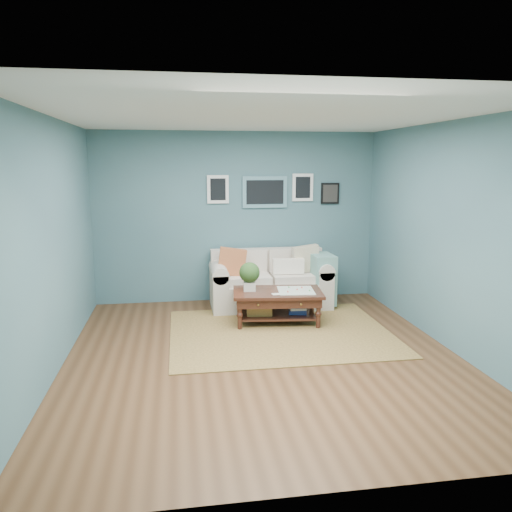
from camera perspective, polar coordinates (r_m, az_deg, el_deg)
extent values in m
plane|color=brown|center=(5.92, 0.81, -11.29)|extent=(5.00, 5.00, 0.00)
plane|color=white|center=(5.52, 0.88, 15.71)|extent=(5.00, 5.00, 0.00)
cube|color=#3D606B|center=(8.02, -2.19, 4.44)|extent=(4.50, 0.02, 2.70)
cube|color=#3D606B|center=(3.18, 8.52, -5.15)|extent=(4.50, 0.02, 2.70)
cube|color=#3D606B|center=(5.64, -22.31, 1.05)|extent=(0.02, 5.00, 2.70)
cube|color=#3D606B|center=(6.34, 21.32, 2.09)|extent=(0.02, 5.00, 2.70)
cube|color=#5A8A98|center=(8.03, 1.02, 7.32)|extent=(0.72, 0.03, 0.50)
cube|color=black|center=(8.01, 1.04, 7.31)|extent=(0.60, 0.01, 0.38)
cube|color=white|center=(7.93, -4.38, 7.61)|extent=(0.34, 0.03, 0.44)
cube|color=white|center=(8.15, 5.36, 7.82)|extent=(0.34, 0.03, 0.44)
cube|color=black|center=(8.28, 8.45, 7.10)|extent=(0.30, 0.03, 0.34)
cube|color=brown|center=(6.67, 2.78, -8.70)|extent=(2.87, 2.29, 0.01)
cube|color=silver|center=(7.80, 1.60, -4.33)|extent=(1.36, 0.84, 0.40)
cube|color=silver|center=(8.01, 1.19, -0.75)|extent=(1.78, 0.21, 0.46)
cube|color=silver|center=(7.67, -4.26, -3.86)|extent=(0.23, 0.84, 0.59)
cube|color=silver|center=(7.95, 7.25, -3.40)|extent=(0.23, 0.84, 0.59)
cylinder|color=silver|center=(7.60, -4.29, -1.69)|extent=(0.25, 0.84, 0.25)
cylinder|color=silver|center=(7.89, 7.30, -1.30)|extent=(0.25, 0.84, 0.25)
cube|color=silver|center=(7.62, -1.01, -2.63)|extent=(0.69, 0.54, 0.12)
cube|color=silver|center=(7.75, 4.33, -2.44)|extent=(0.69, 0.54, 0.12)
cube|color=silver|center=(7.83, -1.29, -0.52)|extent=(0.69, 0.11, 0.34)
cube|color=silver|center=(7.96, 3.91, -0.36)|extent=(0.69, 0.11, 0.34)
cube|color=#D75435|center=(7.55, -2.76, -0.66)|extent=(0.46, 0.17, 0.45)
cube|color=beige|center=(7.82, 5.73, -0.30)|extent=(0.45, 0.17, 0.44)
cube|color=white|center=(7.66, 3.72, -1.16)|extent=(0.48, 0.11, 0.23)
cube|color=#74A99D|center=(7.81, 7.51, -2.58)|extent=(0.33, 0.53, 0.77)
cube|color=black|center=(6.95, 2.48, -4.18)|extent=(1.30, 0.84, 0.04)
cube|color=black|center=(6.97, 2.47, -4.83)|extent=(1.21, 0.75, 0.12)
cube|color=black|center=(7.03, 2.46, -6.73)|extent=(1.09, 0.64, 0.03)
sphere|color=gold|center=(6.63, 0.25, -5.61)|extent=(0.03, 0.03, 0.03)
sphere|color=gold|center=(6.68, 5.18, -5.53)|extent=(0.03, 0.03, 0.03)
cylinder|color=black|center=(6.72, -1.87, -6.72)|extent=(0.06, 0.06, 0.42)
cylinder|color=black|center=(6.81, 7.15, -6.55)|extent=(0.06, 0.06, 0.42)
cylinder|color=black|center=(7.25, -1.93, -5.43)|extent=(0.06, 0.06, 0.42)
cylinder|color=black|center=(7.33, 6.42, -5.29)|extent=(0.06, 0.06, 0.42)
cube|color=silver|center=(6.95, -0.74, -3.46)|extent=(0.18, 0.18, 0.12)
sphere|color=#234519|center=(6.91, -0.75, -1.90)|extent=(0.29, 0.29, 0.29)
cube|color=beige|center=(6.97, 4.58, -3.95)|extent=(0.54, 0.54, 0.01)
cube|color=#A97F41|center=(6.98, 0.37, -5.87)|extent=(0.37, 0.28, 0.20)
cube|color=navy|center=(7.06, 4.77, -6.09)|extent=(0.26, 0.21, 0.11)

